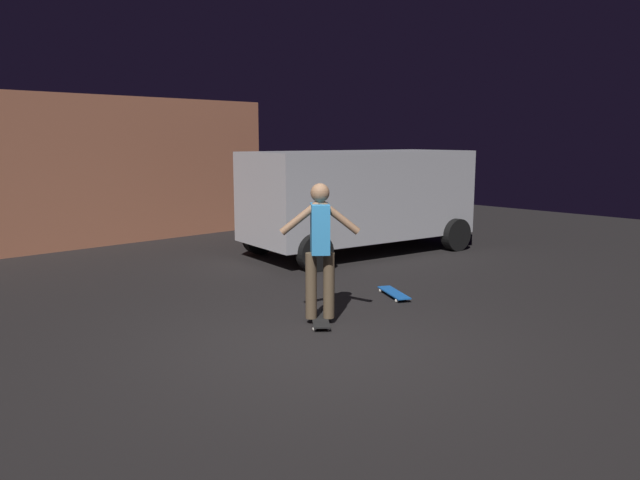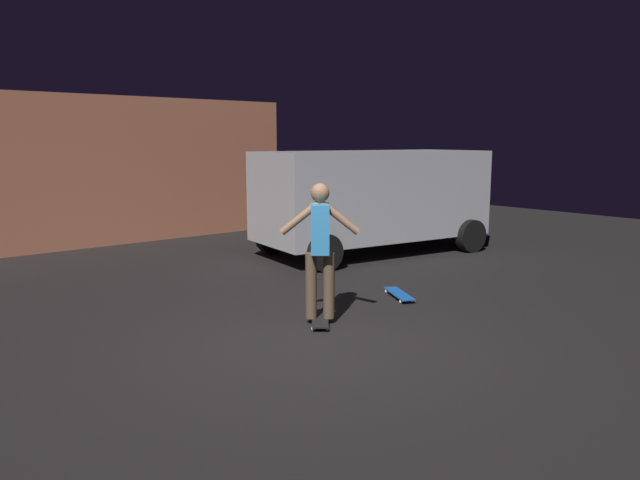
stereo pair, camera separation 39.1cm
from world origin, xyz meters
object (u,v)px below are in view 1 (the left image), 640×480
Objects in this scene: skateboard_ridden at (320,319)px; skater at (320,241)px; skateboard_spare at (394,293)px; parked_van at (360,195)px.

skateboard_ridden is 0.44× the size of skater.
skater reaches higher than skateboard_spare.
skateboard_ridden and skateboard_spare have the same top height.
skater is at bearing -142.55° from parked_van.
parked_van is 5.02m from skateboard_ridden.
skateboard_ridden is 1.68m from skateboard_spare.
parked_van reaches higher than skateboard_ridden.
parked_van is 6.15× the size of skateboard_spare.
skateboard_spare is (1.67, 0.21, 0.00)m from skateboard_ridden.
parked_van is at bearing 51.27° from skateboard_spare.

